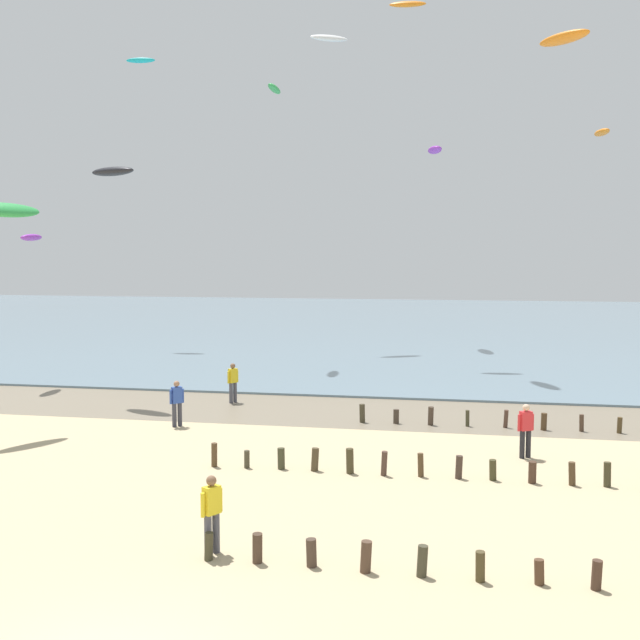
# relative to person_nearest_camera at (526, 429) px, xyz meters

# --- Properties ---
(wet_sand_strip) EXTENTS (120.00, 5.89, 0.01)m
(wet_sand_strip) POSITION_rel_person_nearest_camera_xyz_m (-7.39, 5.80, -0.91)
(wet_sand_strip) COLOR #7A6D59
(wet_sand_strip) RESTS_ON ground
(sea) EXTENTS (160.00, 70.00, 0.10)m
(sea) POSITION_rel_person_nearest_camera_xyz_m (-7.39, 43.74, -0.87)
(sea) COLOR slate
(sea) RESTS_ON ground
(groyne_near) EXTENTS (16.81, 0.32, 0.65)m
(groyne_near) POSITION_rel_person_nearest_camera_xyz_m (0.19, -9.35, -0.63)
(groyne_near) COLOR #3E3A27
(groyne_near) RESTS_ON ground
(groyne_mid) EXTENTS (16.55, 0.39, 0.75)m
(groyne_mid) POSITION_rel_person_nearest_camera_xyz_m (-1.25, -2.63, -0.59)
(groyne_mid) COLOR #4D3925
(groyne_mid) RESTS_ON ground
(groyne_far) EXTENTS (16.03, 0.34, 0.71)m
(groyne_far) POSITION_rel_person_nearest_camera_xyz_m (1.80, 4.03, -0.60)
(groyne_far) COLOR #403A29
(groyne_far) RESTS_ON ground
(person_nearest_camera) EXTENTS (0.51, 0.36, 1.71)m
(person_nearest_camera) POSITION_rel_person_nearest_camera_xyz_m (0.00, 0.00, 0.00)
(person_nearest_camera) COLOR #232328
(person_nearest_camera) RESTS_ON ground
(person_mid_beach) EXTENTS (0.38, 0.49, 1.71)m
(person_mid_beach) POSITION_rel_person_nearest_camera_xyz_m (-11.58, 6.73, 0.00)
(person_mid_beach) COLOR #4C4C56
(person_mid_beach) RESTS_ON ground
(person_left_flank) EXTENTS (0.38, 0.50, 1.71)m
(person_left_flank) POSITION_rel_person_nearest_camera_xyz_m (-7.20, -9.05, 0.00)
(person_left_flank) COLOR #4C4C56
(person_left_flank) RESTS_ON ground
(person_right_flank) EXTENTS (0.43, 0.43, 1.71)m
(person_right_flank) POSITION_rel_person_nearest_camera_xyz_m (-12.31, 2.09, 0.00)
(person_right_flank) COLOR #383842
(person_right_flank) RESTS_ON ground
(kite_aloft_1) EXTENTS (2.77, 2.01, 0.69)m
(kite_aloft_1) POSITION_rel_person_nearest_camera_xyz_m (-11.05, 27.51, 19.88)
(kite_aloft_1) COLOR white
(kite_aloft_2) EXTENTS (0.95, 2.40, 0.38)m
(kite_aloft_2) POSITION_rel_person_nearest_camera_xyz_m (6.64, 27.49, 13.14)
(kite_aloft_2) COLOR orange
(kite_aloft_3) EXTENTS (2.20, 0.90, 0.55)m
(kite_aloft_3) POSITION_rel_person_nearest_camera_xyz_m (-5.39, 21.94, 20.02)
(kite_aloft_3) COLOR orange
(kite_aloft_4) EXTENTS (2.16, 2.83, 0.77)m
(kite_aloft_4) POSITION_rel_person_nearest_camera_xyz_m (-18.16, 0.71, 7.02)
(kite_aloft_4) COLOR green
(kite_aloft_5) EXTENTS (0.93, 2.18, 0.59)m
(kite_aloft_5) POSITION_rel_person_nearest_camera_xyz_m (-12.69, 18.80, 14.80)
(kite_aloft_5) COLOR green
(kite_aloft_6) EXTENTS (2.07, 0.84, 0.37)m
(kite_aloft_6) POSITION_rel_person_nearest_camera_xyz_m (-23.91, 26.05, 18.65)
(kite_aloft_6) COLOR #19B2B7
(kite_aloft_7) EXTENTS (0.84, 1.94, 0.44)m
(kite_aloft_7) POSITION_rel_person_nearest_camera_xyz_m (-22.37, 9.32, 6.22)
(kite_aloft_7) COLOR purple
(kite_aloft_9) EXTENTS (2.31, 2.36, 0.50)m
(kite_aloft_9) POSITION_rel_person_nearest_camera_xyz_m (1.94, 9.22, 14.28)
(kite_aloft_9) COLOR orange
(kite_aloft_10) EXTENTS (1.36, 2.81, 0.49)m
(kite_aloft_10) POSITION_rel_person_nearest_camera_xyz_m (-3.94, 28.70, 12.46)
(kite_aloft_10) COLOR purple
(kite_aloft_12) EXTENTS (2.54, 1.62, 0.41)m
(kite_aloft_12) POSITION_rel_person_nearest_camera_xyz_m (-16.93, 6.85, 8.99)
(kite_aloft_12) COLOR black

